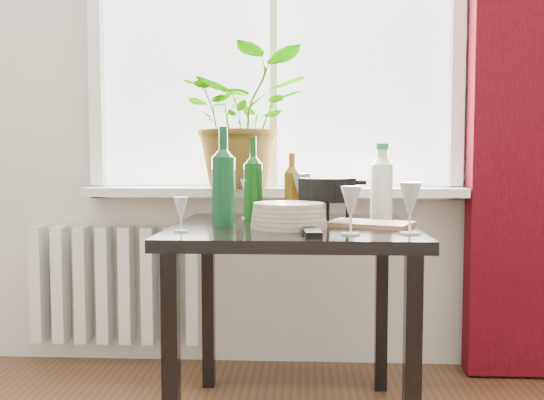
# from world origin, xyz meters

# --- Properties ---
(window) EXTENTS (1.72, 0.08, 1.62)m
(window) POSITION_xyz_m (0.00, 2.22, 1.60)
(window) COLOR white
(window) RESTS_ON ground
(windowsill) EXTENTS (1.72, 0.20, 0.04)m
(windowsill) POSITION_xyz_m (0.00, 2.15, 0.82)
(windowsill) COLOR silver
(windowsill) RESTS_ON ground
(curtain) EXTENTS (0.50, 0.12, 2.56)m
(curtain) POSITION_xyz_m (1.12, 2.12, 1.30)
(curtain) COLOR #37050A
(curtain) RESTS_ON ground
(radiator) EXTENTS (0.80, 0.10, 0.55)m
(radiator) POSITION_xyz_m (-0.75, 2.18, 0.38)
(radiator) COLOR silver
(radiator) RESTS_ON ground
(table) EXTENTS (0.85, 0.85, 0.74)m
(table) POSITION_xyz_m (0.10, 1.55, 0.65)
(table) COLOR black
(table) RESTS_ON ground
(potted_plant) EXTENTS (0.64, 0.58, 0.61)m
(potted_plant) POSITION_xyz_m (-0.13, 2.12, 1.15)
(potted_plant) COLOR #2F751F
(potted_plant) RESTS_ON windowsill
(wine_bottle_left) EXTENTS (0.09, 0.09, 0.36)m
(wine_bottle_left) POSITION_xyz_m (-0.15, 1.52, 0.92)
(wine_bottle_left) COLOR #0C3F1C
(wine_bottle_left) RESTS_ON table
(wine_bottle_right) EXTENTS (0.09, 0.09, 0.32)m
(wine_bottle_right) POSITION_xyz_m (-0.06, 1.76, 0.90)
(wine_bottle_right) COLOR #0C3D0B
(wine_bottle_right) RESTS_ON table
(bottle_amber) EXTENTS (0.07, 0.07, 0.26)m
(bottle_amber) POSITION_xyz_m (0.09, 1.84, 0.87)
(bottle_amber) COLOR brown
(bottle_amber) RESTS_ON table
(cleaning_bottle) EXTENTS (0.11, 0.11, 0.30)m
(cleaning_bottle) POSITION_xyz_m (0.44, 1.77, 0.89)
(cleaning_bottle) COLOR white
(cleaning_bottle) RESTS_ON table
(wineglass_front_right) EXTENTS (0.08, 0.08, 0.16)m
(wineglass_front_right) POSITION_xyz_m (0.29, 1.28, 0.82)
(wineglass_front_right) COLOR silver
(wineglass_front_right) RESTS_ON table
(wineglass_far_right) EXTENTS (0.08, 0.08, 0.17)m
(wineglass_far_right) POSITION_xyz_m (0.47, 1.30, 0.82)
(wineglass_far_right) COLOR silver
(wineglass_far_right) RESTS_ON table
(wineglass_back_center) EXTENTS (0.10, 0.10, 0.18)m
(wineglass_back_center) POSITION_xyz_m (0.13, 1.80, 0.83)
(wineglass_back_center) COLOR #B6BDC4
(wineglass_back_center) RESTS_ON table
(wineglass_back_left) EXTENTS (0.07, 0.07, 0.16)m
(wineglass_back_left) POSITION_xyz_m (-0.08, 1.77, 0.82)
(wineglass_back_left) COLOR silver
(wineglass_back_left) RESTS_ON table
(wineglass_front_left) EXTENTS (0.06, 0.06, 0.11)m
(wineglass_front_left) POSITION_xyz_m (-0.26, 1.32, 0.80)
(wineglass_front_left) COLOR silver
(wineglass_front_left) RESTS_ON table
(plate_stack) EXTENTS (0.35, 0.35, 0.08)m
(plate_stack) POSITION_xyz_m (0.09, 1.45, 0.78)
(plate_stack) COLOR #BAB09A
(plate_stack) RESTS_ON table
(fondue_pot) EXTENTS (0.28, 0.26, 0.17)m
(fondue_pot) POSITION_xyz_m (0.22, 1.63, 0.82)
(fondue_pot) COLOR black
(fondue_pot) RESTS_ON table
(tv_remote) EXTENTS (0.06, 0.17, 0.02)m
(tv_remote) POSITION_xyz_m (0.16, 1.26, 0.75)
(tv_remote) COLOR black
(tv_remote) RESTS_ON table
(cutting_board) EXTENTS (0.34, 0.28, 0.02)m
(cutting_board) POSITION_xyz_m (0.37, 1.52, 0.75)
(cutting_board) COLOR olive
(cutting_board) RESTS_ON table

